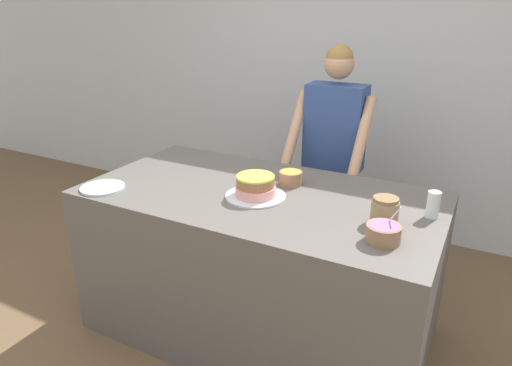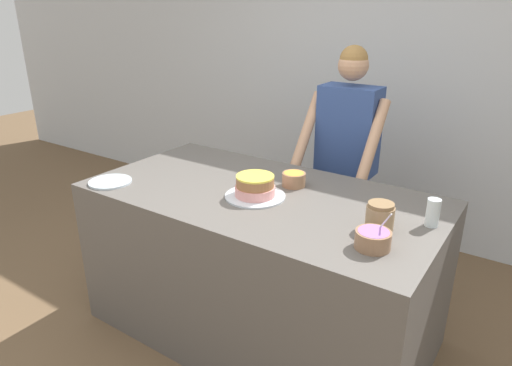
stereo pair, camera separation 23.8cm
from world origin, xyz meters
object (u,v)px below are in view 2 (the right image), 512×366
at_px(person_baker, 347,145).
at_px(drinking_glass, 433,213).
at_px(stoneware_jar, 380,216).
at_px(ceramic_plate, 110,182).
at_px(frosting_bowl_orange, 294,179).
at_px(frosting_bowl_purple, 373,239).
at_px(cake, 255,188).

relative_size(person_baker, drinking_glass, 12.24).
height_order(drinking_glass, stoneware_jar, drinking_glass).
distance_m(person_baker, ceramic_plate, 1.52).
height_order(frosting_bowl_orange, stoneware_jar, stoneware_jar).
relative_size(person_baker, frosting_bowl_purple, 10.43).
relative_size(ceramic_plate, stoneware_jar, 1.89).
relative_size(cake, stoneware_jar, 2.53).
bearing_deg(cake, drinking_glass, 11.48).
bearing_deg(ceramic_plate, frosting_bowl_purple, 4.53).
height_order(person_baker, stoneware_jar, person_baker).
bearing_deg(drinking_glass, frosting_bowl_purple, -113.14).
bearing_deg(frosting_bowl_purple, frosting_bowl_orange, 145.48).
bearing_deg(cake, person_baker, 83.39).
distance_m(cake, frosting_bowl_orange, 0.27).
height_order(frosting_bowl_purple, frosting_bowl_orange, frosting_bowl_purple).
relative_size(frosting_bowl_orange, drinking_glass, 1.00).
xyz_separation_m(cake, stoneware_jar, (0.67, 0.01, 0.01)).
bearing_deg(frosting_bowl_orange, frosting_bowl_purple, -34.52).
distance_m(frosting_bowl_purple, frosting_bowl_orange, 0.75).
relative_size(cake, drinking_glass, 2.44).
bearing_deg(frosting_bowl_purple, ceramic_plate, -175.47).
distance_m(person_baker, stoneware_jar, 1.07).
distance_m(drinking_glass, ceramic_plate, 1.72).
height_order(cake, frosting_bowl_orange, cake).
relative_size(cake, frosting_bowl_purple, 2.07).
xyz_separation_m(person_baker, drinking_glass, (0.75, -0.75, -0.01)).
bearing_deg(stoneware_jar, drinking_glass, 40.99).
bearing_deg(drinking_glass, person_baker, 134.84).
distance_m(cake, stoneware_jar, 0.67).
xyz_separation_m(drinking_glass, stoneware_jar, (-0.19, -0.16, -0.00)).
bearing_deg(frosting_bowl_orange, drinking_glass, -5.80).
height_order(frosting_bowl_purple, stoneware_jar, frosting_bowl_purple).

